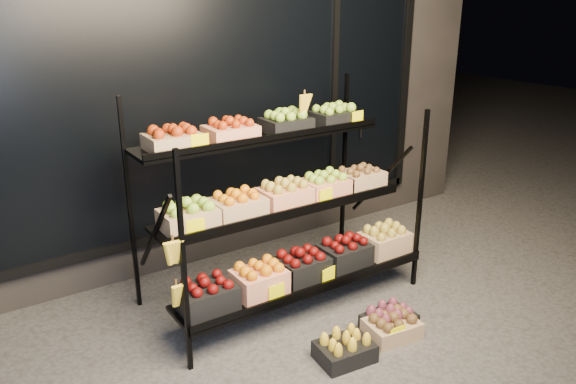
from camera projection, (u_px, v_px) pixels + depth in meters
ground at (330, 332)px, 4.09m from camera, size 24.00×24.00×0.00m
building at (174, 56)px, 5.53m from camera, size 6.00×2.08×3.50m
display_rack at (284, 207)px, 4.29m from camera, size 2.18×1.02×1.70m
tag_floor_b at (397, 340)px, 3.90m from camera, size 0.13×0.01×0.12m
floor_crate_midleft at (345, 348)px, 3.76m from camera, size 0.40×0.31×0.19m
floor_crate_midright at (392, 326)px, 4.01m from camera, size 0.40×0.32×0.19m
floor_crate_right at (389, 319)px, 4.09m from camera, size 0.38×0.28×0.19m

